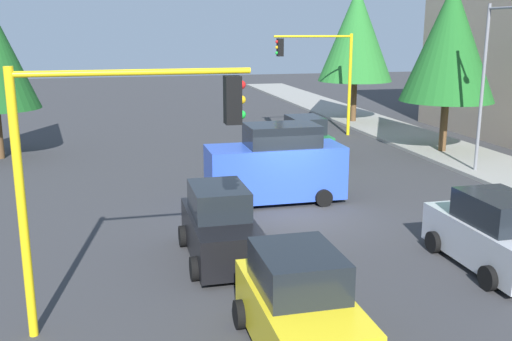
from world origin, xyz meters
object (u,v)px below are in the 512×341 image
object	(u,v)px
traffic_signal_far_left	(320,64)
tree_roadside_far	(356,34)
car_silver	(493,234)
car_green	(304,138)
delivery_van_blue	(276,166)
traffic_signal_near_right	(118,146)
tree_roadside_mid	(450,42)
car_yellow	(299,307)
street_lamp_curbside	(490,71)
car_black	(220,227)

from	to	relation	value
traffic_signal_far_left	tree_roadside_far	xyz separation A→B (m)	(-4.00, 3.79, 1.60)
car_silver	car_green	xyz separation A→B (m)	(-14.02, -0.47, -0.00)
tree_roadside_far	delivery_van_blue	xyz separation A→B (m)	(16.00, -9.69, -4.38)
traffic_signal_near_right	tree_roadside_far	bearing A→B (deg)	147.74
traffic_signal_far_left	car_green	bearing A→B (deg)	-26.88
traffic_signal_far_left	tree_roadside_mid	bearing A→B (deg)	35.58
traffic_signal_far_left	car_green	world-z (taller)	traffic_signal_far_left
car_green	delivery_van_blue	bearing A→B (deg)	-25.67
car_yellow	delivery_van_blue	bearing A→B (deg)	166.92
street_lamp_curbside	car_yellow	bearing A→B (deg)	-45.63
traffic_signal_near_right	tree_roadside_mid	bearing A→B (deg)	131.82
car_silver	car_yellow	bearing A→B (deg)	-66.07
traffic_signal_near_right	traffic_signal_far_left	size ratio (longest dim) A/B	0.93
traffic_signal_near_right	car_silver	bearing A→B (deg)	95.45
traffic_signal_far_left	delivery_van_blue	size ratio (longest dim) A/B	1.20
car_green	car_black	distance (m)	13.30
traffic_signal_far_left	car_silver	distance (m)	19.49
tree_roadside_mid	car_green	xyz separation A→B (m)	(-0.90, -6.88, -4.49)
traffic_signal_far_left	delivery_van_blue	xyz separation A→B (m)	(12.00, -5.90, -2.78)
tree_roadside_mid	car_black	bearing A→B (deg)	-50.34
tree_roadside_mid	street_lamp_curbside	bearing A→B (deg)	-10.33
traffic_signal_far_left	delivery_van_blue	bearing A→B (deg)	-26.19
tree_roadside_mid	car_yellow	world-z (taller)	tree_roadside_mid
traffic_signal_far_left	car_green	xyz separation A→B (m)	(5.10, -2.59, -3.17)
tree_roadside_mid	car_yellow	xyz separation A→B (m)	(15.81, -12.47, -4.49)
car_yellow	car_black	xyz separation A→B (m)	(-4.95, -0.63, -0.00)
delivery_van_blue	car_silver	distance (m)	8.07
delivery_van_blue	car_yellow	world-z (taller)	delivery_van_blue
car_silver	car_green	world-z (taller)	same
traffic_signal_near_right	delivery_van_blue	bearing A→B (deg)	145.71
traffic_signal_near_right	traffic_signal_far_left	bearing A→B (deg)	150.41
car_black	car_yellow	bearing A→B (deg)	7.23
street_lamp_curbside	car_green	xyz separation A→B (m)	(-5.29, -6.08, -3.45)
delivery_van_blue	traffic_signal_near_right	bearing A→B (deg)	-34.29
car_silver	traffic_signal_far_left	bearing A→B (deg)	173.69
car_silver	tree_roadside_far	bearing A→B (deg)	165.67
tree_roadside_mid	car_silver	xyz separation A→B (m)	(13.12, -6.41, -4.49)
traffic_signal_far_left	car_yellow	bearing A→B (deg)	-20.56
traffic_signal_near_right	car_black	distance (m)	4.99
traffic_signal_far_left	tree_roadside_mid	xyz separation A→B (m)	(6.00, 4.29, 1.32)
tree_roadside_far	delivery_van_blue	world-z (taller)	tree_roadside_far
car_yellow	car_black	size ratio (longest dim) A/B	0.97
street_lamp_curbside	traffic_signal_far_left	bearing A→B (deg)	-161.42
delivery_van_blue	car_yellow	size ratio (longest dim) A/B	1.28
tree_roadside_mid	car_black	size ratio (longest dim) A/B	2.12
tree_roadside_mid	car_black	world-z (taller)	tree_roadside_mid
tree_roadside_far	tree_roadside_mid	bearing A→B (deg)	2.86
street_lamp_curbside	tree_roadside_mid	distance (m)	4.58
car_silver	street_lamp_curbside	bearing A→B (deg)	147.28
traffic_signal_near_right	car_silver	world-z (taller)	traffic_signal_near_right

